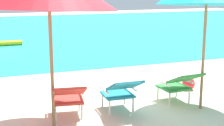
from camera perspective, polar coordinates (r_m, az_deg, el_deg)
name	(u,v)px	position (r m, az deg, el deg)	size (l,w,h in m)	color
ground_plane	(70,63)	(10.04, -6.99, 0.02)	(40.00, 40.00, 0.00)	beige
ocean_band	(34,30)	(17.80, -12.89, 5.32)	(40.00, 18.00, 0.01)	#28B2B7
swim_buoy	(0,43)	(13.43, -18.13, 3.12)	(0.18, 0.18, 1.60)	yellow
lounge_chair_left	(68,96)	(5.74, -7.31, -5.50)	(0.66, 0.94, 0.68)	red
lounge_chair_center	(121,91)	(5.99, 1.48, -4.61)	(0.56, 0.88, 0.68)	teal
lounge_chair_right	(179,83)	(6.54, 11.10, -3.35)	(0.59, 0.91, 0.68)	#338E3D
beach_ball	(189,84)	(7.54, 12.63, -3.38)	(0.27, 0.27, 0.27)	red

